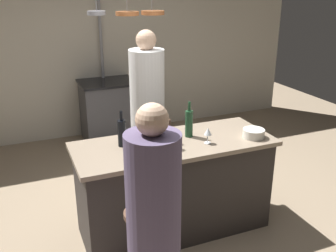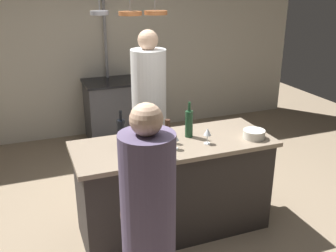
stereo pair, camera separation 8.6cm
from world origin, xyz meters
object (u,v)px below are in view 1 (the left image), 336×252
at_px(stove_range, 109,111).
at_px(wine_glass_near_right_guest, 208,132).
at_px(bar_stool_left, 142,247).
at_px(wine_bottle_green, 189,123).
at_px(guest_left, 154,234).
at_px(pepper_mill, 168,131).
at_px(chef, 148,118).
at_px(mixing_bowl_ceramic, 254,133).
at_px(wine_bottle_dark, 122,133).
at_px(wine_bottle_red, 157,142).
at_px(wine_glass_by_chef, 176,138).
at_px(mixing_bowl_steel, 149,136).

bearing_deg(stove_range, wine_glass_near_right_guest, -84.29).
height_order(bar_stool_left, wine_bottle_green, wine_bottle_green).
bearing_deg(bar_stool_left, wine_glass_near_right_guest, 31.57).
relative_size(guest_left, pepper_mill, 7.67).
distance_m(chef, mixing_bowl_ceramic, 1.27).
xyz_separation_m(stove_range, pepper_mill, (-0.05, -2.43, 0.56)).
bearing_deg(stove_range, wine_bottle_dark, -100.86).
relative_size(wine_glass_near_right_guest, mixing_bowl_ceramic, 0.74).
relative_size(stove_range, wine_bottle_green, 2.69).
xyz_separation_m(chef, wine_bottle_red, (-0.31, -1.11, 0.19)).
bearing_deg(chef, wine_bottle_green, -82.67).
bearing_deg(wine_bottle_dark, wine_bottle_green, -1.87).
xyz_separation_m(guest_left, wine_glass_near_right_guest, (0.82, 0.85, 0.26)).
height_order(guest_left, mixing_bowl_ceramic, guest_left).
bearing_deg(bar_stool_left, stove_range, 80.27).
height_order(chef, wine_bottle_green, chef).
xyz_separation_m(wine_bottle_red, mixing_bowl_ceramic, (0.95, 0.03, -0.08)).
height_order(guest_left, wine_glass_near_right_guest, guest_left).
bearing_deg(wine_bottle_red, bar_stool_left, -124.54).
relative_size(wine_bottle_dark, wine_bottle_green, 0.96).
height_order(chef, pepper_mill, chef).
bearing_deg(wine_glass_by_chef, chef, 83.58).
relative_size(guest_left, wine_glass_by_chef, 11.03).
height_order(wine_bottle_dark, wine_glass_near_right_guest, wine_bottle_dark).
bearing_deg(wine_glass_by_chef, guest_left, -121.46).
xyz_separation_m(guest_left, wine_bottle_red, (0.33, 0.79, 0.27)).
relative_size(bar_stool_left, wine_glass_by_chef, 4.66).
xyz_separation_m(pepper_mill, wine_glass_near_right_guest, (0.31, -0.16, 0.00)).
distance_m(wine_bottle_green, wine_glass_near_right_guest, 0.23).
bearing_deg(wine_bottle_red, wine_bottle_dark, 125.99).
bearing_deg(wine_bottle_dark, pepper_mill, -9.91).
bearing_deg(guest_left, mixing_bowl_ceramic, 32.46).
bearing_deg(wine_glass_by_chef, stove_range, 88.88).
bearing_deg(wine_glass_near_right_guest, wine_glass_by_chef, -178.33).
height_order(stove_range, wine_bottle_red, wine_bottle_red).
relative_size(chef, wine_bottle_dark, 5.59).
bearing_deg(stove_range, guest_left, -99.34).
bearing_deg(bar_stool_left, wine_bottle_red, 55.46).
distance_m(bar_stool_left, wine_bottle_green, 1.18).
xyz_separation_m(wine_glass_near_right_guest, mixing_bowl_steel, (-0.46, 0.26, -0.07)).
xyz_separation_m(chef, mixing_bowl_steel, (-0.27, -0.79, 0.11)).
xyz_separation_m(wine_bottle_green, wine_glass_near_right_guest, (0.08, -0.21, -0.02)).
xyz_separation_m(stove_range, chef, (0.07, -1.54, 0.38)).
relative_size(chef, mixing_bowl_ceramic, 8.98).
height_order(stove_range, wine_glass_by_chef, wine_glass_by_chef).
height_order(guest_left, wine_bottle_red, guest_left).
bearing_deg(bar_stool_left, chef, 68.75).
relative_size(wine_glass_near_right_guest, wine_glass_by_chef, 1.00).
bearing_deg(mixing_bowl_ceramic, wine_bottle_green, 155.26).
relative_size(wine_bottle_red, wine_glass_by_chef, 2.11).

